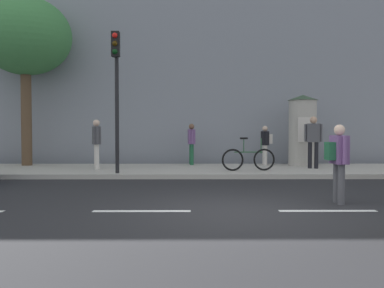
{
  "coord_description": "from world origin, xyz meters",
  "views": [
    {
      "loc": [
        -0.85,
        -7.81,
        1.51
      ],
      "look_at": [
        -0.77,
        2.0,
        1.17
      ],
      "focal_mm": 40.06,
      "sensor_mm": 36.0,
      "label": 1
    }
  ],
  "objects_px": {
    "pedestrian_in_light_jacket": "(97,140)",
    "bicycle_leaning": "(248,159)",
    "pedestrian_in_red_top": "(191,141)",
    "pedestrian_near_pole": "(313,138)",
    "traffic_light": "(116,79)",
    "pedestrian_with_backpack": "(338,156)",
    "pedestrian_tallest": "(266,142)",
    "poster_column": "(303,130)",
    "street_tree": "(25,37)"
  },
  "relations": [
    {
      "from": "pedestrian_in_red_top",
      "to": "pedestrian_near_pole",
      "type": "xyz_separation_m",
      "value": [
        4.2,
        -1.6,
        0.15
      ]
    },
    {
      "from": "poster_column",
      "to": "bicycle_leaning",
      "type": "relative_size",
      "value": 1.49
    },
    {
      "from": "pedestrian_in_light_jacket",
      "to": "pedestrian_near_pole",
      "type": "height_order",
      "value": "pedestrian_near_pole"
    },
    {
      "from": "street_tree",
      "to": "pedestrian_in_red_top",
      "type": "distance_m",
      "value": 7.29
    },
    {
      "from": "pedestrian_in_light_jacket",
      "to": "pedestrian_in_red_top",
      "type": "bearing_deg",
      "value": 30.33
    },
    {
      "from": "pedestrian_tallest",
      "to": "pedestrian_in_red_top",
      "type": "bearing_deg",
      "value": 177.89
    },
    {
      "from": "pedestrian_near_pole",
      "to": "pedestrian_tallest",
      "type": "distance_m",
      "value": 2.04
    },
    {
      "from": "pedestrian_in_light_jacket",
      "to": "pedestrian_tallest",
      "type": "height_order",
      "value": "pedestrian_in_light_jacket"
    },
    {
      "from": "traffic_light",
      "to": "poster_column",
      "type": "bearing_deg",
      "value": 24.43
    },
    {
      "from": "poster_column",
      "to": "pedestrian_in_light_jacket",
      "type": "bearing_deg",
      "value": -168.15
    },
    {
      "from": "traffic_light",
      "to": "pedestrian_in_red_top",
      "type": "height_order",
      "value": "traffic_light"
    },
    {
      "from": "pedestrian_in_light_jacket",
      "to": "pedestrian_near_pole",
      "type": "relative_size",
      "value": 0.93
    },
    {
      "from": "pedestrian_in_red_top",
      "to": "pedestrian_near_pole",
      "type": "height_order",
      "value": "pedestrian_near_pole"
    },
    {
      "from": "pedestrian_in_light_jacket",
      "to": "pedestrian_in_red_top",
      "type": "height_order",
      "value": "pedestrian_in_light_jacket"
    },
    {
      "from": "traffic_light",
      "to": "pedestrian_tallest",
      "type": "height_order",
      "value": "traffic_light"
    },
    {
      "from": "street_tree",
      "to": "pedestrian_near_pole",
      "type": "height_order",
      "value": "street_tree"
    },
    {
      "from": "pedestrian_tallest",
      "to": "bicycle_leaning",
      "type": "distance_m",
      "value": 2.55
    },
    {
      "from": "pedestrian_in_red_top",
      "to": "poster_column",
      "type": "bearing_deg",
      "value": -4.59
    },
    {
      "from": "traffic_light",
      "to": "street_tree",
      "type": "distance_m",
      "value": 5.25
    },
    {
      "from": "pedestrian_in_light_jacket",
      "to": "pedestrian_tallest",
      "type": "xyz_separation_m",
      "value": [
        6.04,
        1.78,
        -0.11
      ]
    },
    {
      "from": "pedestrian_near_pole",
      "to": "pedestrian_with_backpack",
      "type": "bearing_deg",
      "value": -101.82
    },
    {
      "from": "traffic_light",
      "to": "street_tree",
      "type": "relative_size",
      "value": 0.69
    },
    {
      "from": "pedestrian_with_backpack",
      "to": "pedestrian_tallest",
      "type": "relative_size",
      "value": 1.08
    },
    {
      "from": "pedestrian_in_light_jacket",
      "to": "traffic_light",
      "type": "bearing_deg",
      "value": -56.74
    },
    {
      "from": "street_tree",
      "to": "pedestrian_with_backpack",
      "type": "xyz_separation_m",
      "value": [
        9.09,
        -7.46,
        -3.96
      ]
    },
    {
      "from": "street_tree",
      "to": "bicycle_leaning",
      "type": "relative_size",
      "value": 3.54
    },
    {
      "from": "pedestrian_with_backpack",
      "to": "pedestrian_in_light_jacket",
      "type": "xyz_separation_m",
      "value": [
        -6.13,
        5.85,
        0.18
      ]
    },
    {
      "from": "pedestrian_in_light_jacket",
      "to": "bicycle_leaning",
      "type": "relative_size",
      "value": 0.95
    },
    {
      "from": "pedestrian_near_pole",
      "to": "pedestrian_in_light_jacket",
      "type": "bearing_deg",
      "value": -177.8
    },
    {
      "from": "pedestrian_with_backpack",
      "to": "pedestrian_in_light_jacket",
      "type": "height_order",
      "value": "pedestrian_in_light_jacket"
    },
    {
      "from": "poster_column",
      "to": "pedestrian_in_red_top",
      "type": "height_order",
      "value": "poster_column"
    },
    {
      "from": "street_tree",
      "to": "bicycle_leaning",
      "type": "xyz_separation_m",
      "value": [
        8.02,
        -2.14,
        -4.38
      ]
    },
    {
      "from": "pedestrian_in_light_jacket",
      "to": "street_tree",
      "type": "bearing_deg",
      "value": 151.43
    },
    {
      "from": "poster_column",
      "to": "pedestrian_with_backpack",
      "type": "height_order",
      "value": "poster_column"
    },
    {
      "from": "pedestrian_in_red_top",
      "to": "pedestrian_tallest",
      "type": "height_order",
      "value": "pedestrian_in_red_top"
    },
    {
      "from": "pedestrian_tallest",
      "to": "street_tree",
      "type": "bearing_deg",
      "value": -178.94
    },
    {
      "from": "poster_column",
      "to": "pedestrian_near_pole",
      "type": "height_order",
      "value": "poster_column"
    },
    {
      "from": "pedestrian_in_red_top",
      "to": "street_tree",
      "type": "bearing_deg",
      "value": -177.49
    },
    {
      "from": "poster_column",
      "to": "street_tree",
      "type": "distance_m",
      "value": 10.89
    },
    {
      "from": "poster_column",
      "to": "bicycle_leaning",
      "type": "distance_m",
      "value": 3.25
    },
    {
      "from": "bicycle_leaning",
      "to": "pedestrian_with_backpack",
      "type": "bearing_deg",
      "value": -78.63
    },
    {
      "from": "traffic_light",
      "to": "pedestrian_near_pole",
      "type": "distance_m",
      "value": 6.96
    },
    {
      "from": "pedestrian_near_pole",
      "to": "pedestrian_tallest",
      "type": "xyz_separation_m",
      "value": [
        -1.38,
        1.49,
        -0.19
      ]
    },
    {
      "from": "pedestrian_near_pole",
      "to": "pedestrian_tallest",
      "type": "bearing_deg",
      "value": 132.74
    },
    {
      "from": "poster_column",
      "to": "pedestrian_in_light_jacket",
      "type": "xyz_separation_m",
      "value": [
        -7.38,
        -1.55,
        -0.36
      ]
    },
    {
      "from": "street_tree",
      "to": "bicycle_leaning",
      "type": "height_order",
      "value": "street_tree"
    },
    {
      "from": "pedestrian_with_backpack",
      "to": "pedestrian_tallest",
      "type": "xyz_separation_m",
      "value": [
        -0.1,
        7.63,
        0.06
      ]
    },
    {
      "from": "pedestrian_with_backpack",
      "to": "pedestrian_in_red_top",
      "type": "distance_m",
      "value": 8.26
    },
    {
      "from": "street_tree",
      "to": "pedestrian_near_pole",
      "type": "relative_size",
      "value": 3.48
    },
    {
      "from": "pedestrian_with_backpack",
      "to": "traffic_light",
      "type": "bearing_deg",
      "value": 139.51
    }
  ]
}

